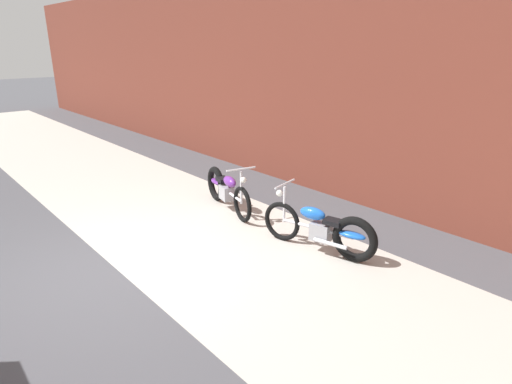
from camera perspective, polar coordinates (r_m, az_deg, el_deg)
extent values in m
plane|color=#47474C|center=(6.75, -17.82, -9.92)|extent=(80.00, 80.00, 0.00)
cube|color=#B2ADA3|center=(7.49, -5.54, -5.97)|extent=(36.00, 3.50, 0.01)
cube|color=brown|center=(9.25, 12.05, 14.10)|extent=(36.00, 0.50, 4.84)
torus|color=black|center=(7.98, -1.82, -1.63)|extent=(0.68, 0.24, 0.68)
torus|color=black|center=(9.10, -5.34, 1.12)|extent=(0.74, 0.30, 0.73)
cylinder|color=silver|center=(8.53, -3.70, 0.01)|extent=(1.21, 0.36, 0.06)
cube|color=#99999E|center=(8.61, -3.91, -0.09)|extent=(0.36, 0.29, 0.28)
ellipsoid|color=#6B2D93|center=(8.38, -3.52, 1.40)|extent=(0.47, 0.29, 0.20)
ellipsoid|color=#6B2D93|center=(9.04, -5.23, 1.39)|extent=(0.47, 0.28, 0.10)
cube|color=black|center=(8.71, -4.47, 1.67)|extent=(0.32, 0.26, 0.08)
cylinder|color=silver|center=(7.91, -1.97, 0.56)|extent=(0.05, 0.05, 0.62)
cylinder|color=silver|center=(7.80, -2.00, 3.06)|extent=(0.17, 0.57, 0.03)
sphere|color=white|center=(7.77, -1.67, 1.61)|extent=(0.11, 0.11, 0.11)
cylinder|color=silver|center=(8.90, -3.63, 0.03)|extent=(0.55, 0.19, 0.06)
torus|color=black|center=(7.24, 3.45, -3.90)|extent=(0.68, 0.23, 0.68)
torus|color=black|center=(6.70, 12.96, -6.15)|extent=(0.74, 0.29, 0.73)
cylinder|color=silver|center=(6.94, 8.03, -4.79)|extent=(1.21, 0.34, 0.06)
cube|color=#99999E|center=(6.92, 8.60, -5.24)|extent=(0.36, 0.29, 0.28)
ellipsoid|color=blue|center=(6.88, 7.53, -2.81)|extent=(0.47, 0.29, 0.20)
ellipsoid|color=blue|center=(6.69, 12.61, -5.58)|extent=(0.47, 0.28, 0.10)
cube|color=black|center=(6.76, 10.20, -3.93)|extent=(0.32, 0.26, 0.08)
cylinder|color=silver|center=(7.11, 3.78, -1.68)|extent=(0.05, 0.05, 0.62)
cylinder|color=silver|center=(6.99, 3.84, 1.08)|extent=(0.16, 0.57, 0.03)
sphere|color=white|center=(7.10, 3.12, -0.15)|extent=(0.11, 0.11, 0.11)
cylinder|color=silver|center=(6.74, 9.80, -6.77)|extent=(0.55, 0.18, 0.06)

